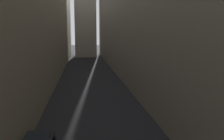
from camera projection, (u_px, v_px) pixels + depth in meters
name	position (u px, v px, depth m)	size (l,w,h in m)	color
ground_plane	(90.00, 84.00, 39.23)	(264.00, 264.00, 0.00)	black
building_block_left	(18.00, 17.00, 38.11)	(11.84, 108.00, 21.70)	gray
building_block_right	(167.00, 6.00, 40.85)	(15.98, 108.00, 25.98)	gray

